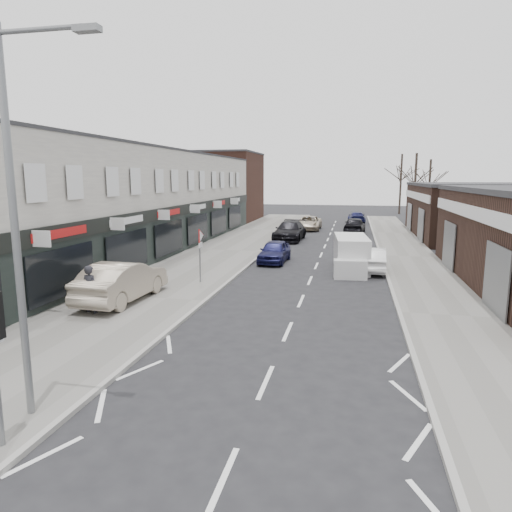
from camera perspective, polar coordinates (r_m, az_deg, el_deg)
The scene contains 20 objects.
ground at distance 10.45m, azimuth -0.98°, elevation -20.04°, with size 160.00×160.00×0.00m, color black.
pavement_left at distance 32.48m, azimuth -3.82°, elevation 0.66°, with size 5.50×64.00×0.12m, color slate.
pavement_right at distance 31.47m, azimuth 18.64°, elevation -0.13°, with size 3.50×64.00×0.12m, color slate.
shop_terrace_left at distance 32.37m, azimuth -16.78°, elevation 6.46°, with size 8.00×41.00×7.10m, color beige.
brick_block_far at distance 56.05m, azimuth -4.08°, elevation 8.54°, with size 8.00×10.00×8.00m, color #44261D.
right_unit_far at distance 44.18m, azimuth 25.82°, elevation 4.99°, with size 10.00×16.00×4.50m, color #321E17.
tree_far_a at distance 57.49m, azimuth 19.01°, elevation 4.07°, with size 3.60×3.60×8.00m, color #382D26, non-canonical shape.
tree_far_b at distance 63.75m, azimuth 20.62°, elevation 4.49°, with size 3.60×3.60×7.50m, color #382D26, non-canonical shape.
tree_far_c at distance 69.33m, azimuth 17.45°, elevation 5.04°, with size 3.60×3.60×8.50m, color #382D26, non-canonical shape.
street_lamp at distance 10.40m, azimuth -27.37°, elevation 5.50°, with size 2.23×0.22×8.00m.
warning_sign at distance 22.25m, azimuth -6.97°, elevation 1.97°, with size 0.12×0.80×2.70m.
white_van at distance 26.27m, azimuth 11.78°, elevation 0.18°, with size 2.11×5.08×1.92m.
sedan_on_pavement at distance 19.78m, azimuth -16.38°, elevation -3.02°, with size 1.76×5.04×1.66m, color tan.
pedestrian at distance 18.37m, azimuth -20.01°, elevation -3.91°, with size 0.67×0.44×1.83m, color #222227.
parked_car_left_a at distance 28.28m, azimuth 2.32°, elevation 0.58°, with size 1.60×3.97×1.35m, color #141641.
parked_car_left_b at distance 38.24m, azimuth 4.23°, elevation 3.14°, with size 2.22×5.46×1.58m, color black.
parked_car_left_c at distance 46.24m, azimuth 6.64°, elevation 4.12°, with size 2.28×4.93×1.37m, color #B5A791.
parked_car_right_a at distance 26.34m, azimuth 14.29°, elevation -0.40°, with size 1.43×4.11×1.35m, color silver.
parked_car_right_b at distance 43.93m, azimuth 12.23°, elevation 3.78°, with size 1.81×4.51×1.54m, color black.
parked_car_right_c at distance 53.98m, azimuth 12.45°, elevation 4.72°, with size 1.82×4.47×1.30m, color #161947.
Camera 1 is at (2.06, -8.83, 5.20)m, focal length 32.00 mm.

